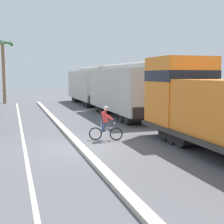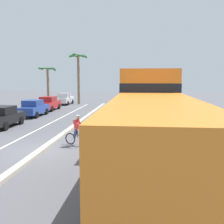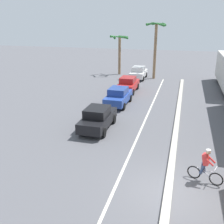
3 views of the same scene
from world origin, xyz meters
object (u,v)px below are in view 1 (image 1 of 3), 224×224
at_px(hopper_car_middle, 89,86).
at_px(cyclist, 105,124).
at_px(locomotive, 224,111).
at_px(palm_tree_far, 3,58).
at_px(hopper_car_lead, 124,91).

relative_size(hopper_car_middle, cyclist, 6.18).
distance_m(locomotive, hopper_car_middle, 23.76).
bearing_deg(palm_tree_far, locomotive, -71.30).
bearing_deg(hopper_car_lead, cyclist, -115.85).
height_order(hopper_car_lead, cyclist, hopper_car_lead).
relative_size(hopper_car_lead, hopper_car_middle, 1.00).
height_order(locomotive, hopper_car_lead, locomotive).
distance_m(hopper_car_middle, palm_tree_far, 10.26).
xyz_separation_m(locomotive, palm_tree_far, (-9.18, 27.11, 3.41)).
distance_m(hopper_car_lead, cyclist, 9.03).
bearing_deg(locomotive, palm_tree_far, 108.70).
xyz_separation_m(hopper_car_lead, hopper_car_middle, (0.00, 11.60, 0.00)).
bearing_deg(hopper_car_middle, cyclist, -101.22).
height_order(hopper_car_lead, palm_tree_far, palm_tree_far).
bearing_deg(hopper_car_middle, palm_tree_far, 159.91).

